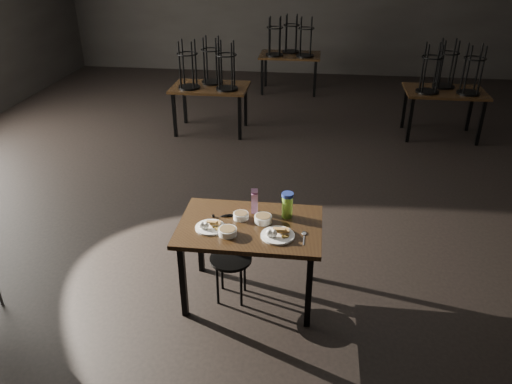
# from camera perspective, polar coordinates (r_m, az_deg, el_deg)

# --- Properties ---
(main_table) EXTENTS (1.20, 0.80, 0.75)m
(main_table) POSITION_cam_1_polar(r_m,az_deg,el_deg) (4.23, -0.68, -4.65)
(main_table) COLOR black
(main_table) RESTS_ON ground
(plate_left) EXTENTS (0.25, 0.25, 0.08)m
(plate_left) POSITION_cam_1_polar(r_m,az_deg,el_deg) (4.14, -5.30, -3.89)
(plate_left) COLOR white
(plate_left) RESTS_ON main_table
(plate_right) EXTENTS (0.27, 0.27, 0.09)m
(plate_right) POSITION_cam_1_polar(r_m,az_deg,el_deg) (4.02, 2.46, -4.80)
(plate_right) COLOR white
(plate_right) RESTS_ON main_table
(bowl_near) EXTENTS (0.13, 0.13, 0.05)m
(bowl_near) POSITION_cam_1_polar(r_m,az_deg,el_deg) (4.26, -1.74, -2.71)
(bowl_near) COLOR white
(bowl_near) RESTS_ON main_table
(bowl_far) EXTENTS (0.15, 0.15, 0.06)m
(bowl_far) POSITION_cam_1_polar(r_m,az_deg,el_deg) (4.20, 0.82, -3.07)
(bowl_far) COLOR white
(bowl_far) RESTS_ON main_table
(bowl_big) EXTENTS (0.15, 0.15, 0.05)m
(bowl_big) POSITION_cam_1_polar(r_m,az_deg,el_deg) (4.05, -3.27, -4.52)
(bowl_big) COLOR white
(bowl_big) RESTS_ON main_table
(juice_carton) EXTENTS (0.06, 0.06, 0.23)m
(juice_carton) POSITION_cam_1_polar(r_m,az_deg,el_deg) (4.31, -0.17, -1.07)
(juice_carton) COLOR #871870
(juice_carton) RESTS_ON main_table
(water_bottle) EXTENTS (0.13, 0.13, 0.23)m
(water_bottle) POSITION_cam_1_polar(r_m,az_deg,el_deg) (4.25, 3.60, -1.46)
(water_bottle) COLOR #89C73A
(water_bottle) RESTS_ON main_table
(spoon) EXTENTS (0.04, 0.20, 0.01)m
(spoon) POSITION_cam_1_polar(r_m,az_deg,el_deg) (4.07, 5.52, -4.82)
(spoon) COLOR silver
(spoon) RESTS_ON main_table
(bentwood_chair) EXTENTS (0.39, 0.38, 0.77)m
(bentwood_chair) POSITION_cam_1_polar(r_m,az_deg,el_deg) (4.38, -2.94, -6.70)
(bentwood_chair) COLOR black
(bentwood_chair) RESTS_ON ground
(bg_table_left) EXTENTS (1.20, 0.80, 1.48)m
(bg_table_left) POSITION_cam_1_polar(r_m,az_deg,el_deg) (8.07, -5.31, 12.13)
(bg_table_left) COLOR black
(bg_table_left) RESTS_ON ground
(bg_table_right) EXTENTS (1.20, 0.80, 1.48)m
(bg_table_right) POSITION_cam_1_polar(r_m,az_deg,el_deg) (8.34, 20.87, 10.97)
(bg_table_right) COLOR black
(bg_table_right) RESTS_ON ground
(bg_table_far) EXTENTS (1.20, 0.80, 1.48)m
(bg_table_far) POSITION_cam_1_polar(r_m,az_deg,el_deg) (10.28, 3.92, 15.57)
(bg_table_far) COLOR black
(bg_table_far) RESTS_ON ground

